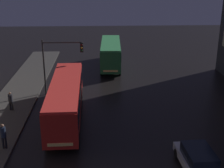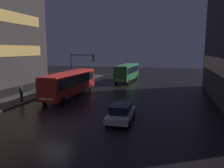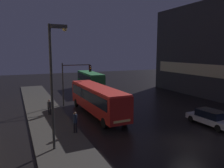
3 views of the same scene
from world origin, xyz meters
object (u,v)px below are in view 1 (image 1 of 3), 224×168
(car_taxi, at_px, (198,161))
(pedestrian_mid, at_px, (11,99))
(pedestrian_near, at_px, (3,134))
(bus_far, at_px, (111,52))
(bus_near, at_px, (66,96))
(traffic_light_main, at_px, (59,57))

(car_taxi, height_order, pedestrian_mid, pedestrian_mid)
(pedestrian_near, height_order, pedestrian_mid, pedestrian_near)
(car_taxi, xyz_separation_m, pedestrian_mid, (-13.57, 9.43, 0.40))
(bus_far, bearing_deg, car_taxi, 103.25)
(bus_near, relative_size, traffic_light_main, 2.14)
(bus_near, distance_m, bus_far, 15.75)
(car_taxi, height_order, pedestrian_near, pedestrian_near)
(bus_far, relative_size, pedestrian_near, 5.49)
(pedestrian_mid, bearing_deg, car_taxi, -21.24)
(bus_far, bearing_deg, pedestrian_near, 70.61)
(car_taxi, xyz_separation_m, traffic_light_main, (-9.75, 13.44, 3.09))
(car_taxi, bearing_deg, bus_far, -81.73)
(car_taxi, distance_m, traffic_light_main, 16.89)
(bus_near, distance_m, pedestrian_near, 6.17)
(bus_near, height_order, car_taxi, bus_near)
(bus_near, bearing_deg, car_taxi, 136.47)
(pedestrian_near, height_order, traffic_light_main, traffic_light_main)
(car_taxi, bearing_deg, pedestrian_near, -16.03)
(pedestrian_mid, bearing_deg, bus_near, -4.28)
(bus_near, relative_size, pedestrian_near, 6.55)
(bus_near, distance_m, car_taxi, 11.72)
(bus_near, xyz_separation_m, pedestrian_near, (-3.77, -4.83, -0.75))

